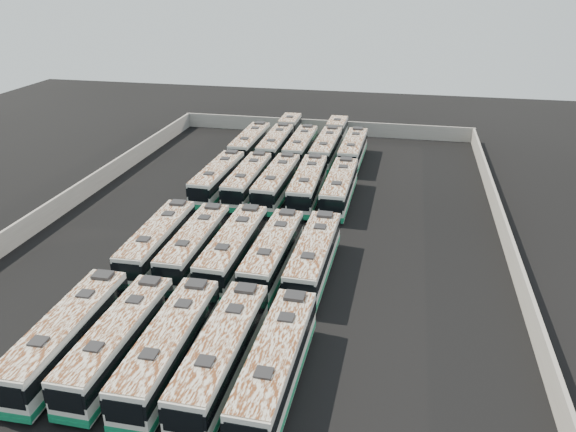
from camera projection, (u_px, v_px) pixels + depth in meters
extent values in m
plane|color=black|center=(269.00, 232.00, 55.32)|extent=(140.00, 140.00, 0.00)
cube|color=gray|center=(324.00, 127.00, 87.33)|extent=(45.20, 0.30, 2.20)
cube|color=gray|center=(508.00, 243.00, 50.64)|extent=(0.30, 73.20, 2.20)
cube|color=gray|center=(63.00, 203.00, 59.10)|extent=(0.30, 73.20, 2.20)
cube|color=beige|center=(67.00, 336.00, 36.71)|extent=(2.80, 12.46, 2.84)
cube|color=#11774E|center=(70.00, 349.00, 37.13)|extent=(2.85, 12.51, 0.43)
cube|color=black|center=(66.00, 330.00, 36.52)|extent=(2.86, 12.52, 0.95)
cube|color=black|center=(5.00, 397.00, 30.98)|extent=(2.28, 0.10, 1.50)
cube|color=#11774E|center=(11.00, 419.00, 31.62)|extent=(2.59, 0.14, 0.29)
cube|color=beige|center=(64.00, 317.00, 36.12)|extent=(2.75, 12.21, 0.07)
cube|color=black|center=(38.00, 341.00, 33.62)|extent=(1.00, 1.00, 0.14)
cube|color=black|center=(85.00, 294.00, 38.52)|extent=(1.00, 1.00, 0.14)
cube|color=black|center=(103.00, 275.00, 40.73)|extent=(1.36, 1.16, 0.27)
cylinder|color=black|center=(18.00, 390.00, 33.85)|extent=(0.31, 1.04, 1.03)
cylinder|color=black|center=(51.00, 395.00, 33.46)|extent=(0.31, 1.04, 1.03)
cylinder|color=black|center=(86.00, 316.00, 40.98)|extent=(0.31, 1.04, 1.03)
cylinder|color=black|center=(114.00, 320.00, 40.59)|extent=(0.31, 1.04, 1.03)
cube|color=beige|center=(118.00, 341.00, 36.28)|extent=(2.56, 12.07, 2.76)
cube|color=#11774E|center=(120.00, 354.00, 36.69)|extent=(2.61, 12.12, 0.42)
cube|color=black|center=(118.00, 335.00, 36.09)|extent=(2.62, 12.13, 0.92)
cube|color=black|center=(65.00, 402.00, 30.74)|extent=(2.21, 0.07, 1.46)
cube|color=#11774E|center=(69.00, 423.00, 31.36)|extent=(2.51, 0.11, 0.28)
cube|color=beige|center=(116.00, 323.00, 35.70)|extent=(2.51, 11.83, 0.07)
cube|color=black|center=(94.00, 347.00, 33.29)|extent=(0.96, 0.96, 0.14)
cube|color=black|center=(135.00, 299.00, 38.03)|extent=(0.96, 0.96, 0.14)
cube|color=black|center=(150.00, 281.00, 40.17)|extent=(1.31, 1.11, 0.26)
cylinder|color=black|center=(73.00, 394.00, 33.54)|extent=(0.29, 1.01, 1.01)
cylinder|color=black|center=(106.00, 399.00, 33.12)|extent=(0.29, 1.01, 1.01)
cylinder|color=black|center=(133.00, 321.00, 40.43)|extent=(0.29, 1.01, 1.01)
cylinder|color=black|center=(160.00, 325.00, 40.02)|extent=(0.29, 1.01, 1.01)
cube|color=beige|center=(169.00, 347.00, 35.59)|extent=(2.69, 12.41, 2.84)
cube|color=#11774E|center=(171.00, 361.00, 36.01)|extent=(2.75, 12.46, 0.43)
cube|color=black|center=(169.00, 341.00, 35.40)|extent=(2.76, 12.47, 0.95)
cube|color=black|center=(124.00, 413.00, 29.89)|extent=(2.27, 0.08, 1.50)
cube|color=beige|center=(167.00, 328.00, 35.00)|extent=(2.64, 12.16, 0.07)
cube|color=black|center=(149.00, 354.00, 32.52)|extent=(0.99, 0.99, 0.14)
cube|color=black|center=(183.00, 304.00, 37.40)|extent=(0.99, 0.99, 0.14)
cube|color=black|center=(196.00, 284.00, 39.60)|extent=(1.35, 1.15, 0.27)
cylinder|color=black|center=(127.00, 404.00, 32.76)|extent=(0.30, 1.03, 1.03)
cylinder|color=black|center=(163.00, 409.00, 32.35)|extent=(0.30, 1.03, 1.03)
cylinder|color=black|center=(178.00, 326.00, 39.86)|extent=(0.30, 1.03, 1.03)
cylinder|color=black|center=(208.00, 330.00, 39.46)|extent=(0.30, 1.03, 1.03)
cube|color=beige|center=(222.00, 354.00, 34.97)|extent=(2.78, 12.55, 2.87)
cube|color=#11774E|center=(223.00, 367.00, 35.40)|extent=(2.83, 12.60, 0.44)
cube|color=black|center=(222.00, 348.00, 34.78)|extent=(2.84, 12.61, 0.96)
cube|color=black|center=(183.00, 423.00, 29.24)|extent=(2.29, 0.09, 1.51)
cube|color=beige|center=(221.00, 334.00, 34.38)|extent=(2.72, 12.30, 0.07)
cube|color=black|center=(205.00, 361.00, 31.88)|extent=(1.00, 1.00, 0.15)
cube|color=black|center=(235.00, 309.00, 36.79)|extent=(1.00, 1.00, 0.15)
cube|color=black|center=(246.00, 288.00, 39.00)|extent=(1.37, 1.17, 0.27)
cylinder|color=black|center=(182.00, 412.00, 32.14)|extent=(0.31, 1.05, 1.04)
cylinder|color=black|center=(219.00, 418.00, 31.69)|extent=(0.31, 1.05, 1.04)
cylinder|color=black|center=(226.00, 331.00, 39.28)|extent=(0.31, 1.05, 1.04)
cylinder|color=black|center=(257.00, 336.00, 38.83)|extent=(0.31, 1.05, 1.04)
cube|color=beige|center=(276.00, 364.00, 34.06)|extent=(2.82, 12.57, 2.87)
cube|color=#11774E|center=(276.00, 378.00, 34.48)|extent=(2.87, 12.62, 0.44)
cube|color=black|center=(276.00, 358.00, 33.86)|extent=(2.88, 12.63, 0.96)
cube|color=beige|center=(276.00, 344.00, 33.46)|extent=(2.76, 12.32, 0.07)
cube|color=black|center=(264.00, 373.00, 30.96)|extent=(1.01, 1.01, 0.15)
cube|color=black|center=(286.00, 317.00, 35.87)|extent=(1.01, 1.01, 0.15)
cube|color=black|center=(295.00, 296.00, 38.09)|extent=(1.38, 1.17, 0.27)
cylinder|color=black|center=(239.00, 425.00, 31.23)|extent=(0.31, 1.05, 1.04)
cylinder|color=black|center=(278.00, 432.00, 30.78)|extent=(0.31, 1.05, 1.04)
cylinder|color=black|center=(275.00, 340.00, 38.38)|extent=(0.31, 1.05, 1.04)
cylinder|color=black|center=(307.00, 344.00, 37.92)|extent=(0.31, 1.05, 1.04)
cube|color=beige|center=(158.00, 241.00, 49.41)|extent=(2.80, 12.29, 2.80)
cube|color=#11774E|center=(159.00, 252.00, 49.82)|extent=(2.85, 12.34, 0.43)
cube|color=black|center=(157.00, 237.00, 49.22)|extent=(2.86, 12.35, 0.94)
cube|color=black|center=(126.00, 272.00, 43.76)|extent=(2.24, 0.11, 1.48)
cube|color=#11774E|center=(129.00, 289.00, 44.39)|extent=(2.55, 0.15, 0.29)
cube|color=beige|center=(156.00, 227.00, 48.82)|extent=(2.74, 12.04, 0.07)
cube|color=black|center=(143.00, 239.00, 46.37)|extent=(0.99, 0.99, 0.14)
cube|color=black|center=(168.00, 213.00, 51.20)|extent=(0.99, 0.99, 0.14)
cube|color=black|center=(178.00, 203.00, 53.38)|extent=(1.35, 1.15, 0.27)
cylinder|color=black|center=(128.00, 274.00, 46.58)|extent=(0.31, 1.03, 1.02)
cylinder|color=black|center=(153.00, 277.00, 46.21)|extent=(0.31, 1.03, 1.02)
cylinder|color=black|center=(165.00, 234.00, 53.62)|extent=(0.31, 1.03, 1.02)
cylinder|color=black|center=(186.00, 236.00, 53.24)|extent=(0.31, 1.03, 1.02)
cube|color=beige|center=(195.00, 245.00, 48.77)|extent=(2.57, 12.10, 2.77)
cube|color=#11774E|center=(196.00, 256.00, 49.18)|extent=(2.62, 12.16, 0.42)
cube|color=black|center=(195.00, 241.00, 48.59)|extent=(2.63, 12.17, 0.93)
cube|color=black|center=(167.00, 276.00, 43.21)|extent=(2.22, 0.07, 1.46)
cube|color=#11774E|center=(169.00, 294.00, 43.84)|extent=(2.52, 0.11, 0.28)
cube|color=beige|center=(194.00, 231.00, 48.20)|extent=(2.52, 11.86, 0.07)
cube|color=black|center=(182.00, 243.00, 45.78)|extent=(0.96, 0.96, 0.14)
cube|color=black|center=(204.00, 217.00, 50.54)|extent=(0.96, 0.96, 0.14)
cube|color=black|center=(213.00, 206.00, 52.68)|extent=(1.31, 1.11, 0.26)
cylinder|color=black|center=(167.00, 278.00, 46.01)|extent=(0.29, 1.01, 1.01)
cylinder|color=black|center=(192.00, 281.00, 45.61)|extent=(0.29, 1.01, 1.01)
cylinder|color=black|center=(199.00, 238.00, 52.94)|extent=(0.29, 1.01, 1.01)
cylinder|color=black|center=(221.00, 240.00, 52.54)|extent=(0.29, 1.01, 1.01)
cube|color=beige|center=(233.00, 249.00, 47.97)|extent=(2.80, 12.63, 2.89)
cube|color=#11774E|center=(234.00, 260.00, 48.40)|extent=(2.85, 12.68, 0.44)
cube|color=black|center=(233.00, 244.00, 47.77)|extent=(2.86, 12.69, 0.97)
cube|color=black|center=(207.00, 283.00, 42.20)|extent=(2.31, 0.09, 1.52)
cube|color=#11774E|center=(209.00, 301.00, 42.85)|extent=(2.63, 0.14, 0.29)
cube|color=beige|center=(233.00, 233.00, 47.37)|extent=(2.74, 12.38, 0.07)
cube|color=black|center=(222.00, 247.00, 44.86)|extent=(1.01, 1.01, 0.15)
cube|color=black|center=(242.00, 219.00, 49.80)|extent=(1.01, 1.01, 0.15)
cube|color=black|center=(250.00, 208.00, 52.02)|extent=(1.38, 1.17, 0.27)
cylinder|color=black|center=(205.00, 284.00, 45.12)|extent=(0.31, 1.05, 1.05)
cylinder|color=black|center=(232.00, 287.00, 44.67)|extent=(0.31, 1.05, 1.05)
cylinder|color=black|center=(236.00, 241.00, 52.31)|extent=(0.31, 1.05, 1.05)
cylinder|color=black|center=(259.00, 243.00, 51.86)|extent=(0.31, 1.05, 1.05)
cube|color=beige|center=(273.00, 254.00, 47.31)|extent=(2.85, 12.35, 2.82)
cube|color=#11774E|center=(273.00, 264.00, 47.72)|extent=(2.90, 12.40, 0.43)
cube|color=black|center=(273.00, 249.00, 47.12)|extent=(2.91, 12.41, 0.94)
cube|color=black|center=(252.00, 287.00, 41.69)|extent=(2.25, 0.11, 1.48)
cube|color=#11774E|center=(252.00, 305.00, 42.32)|extent=(2.56, 0.16, 0.29)
cube|color=beige|center=(273.00, 238.00, 46.72)|extent=(2.80, 12.10, 0.07)
cube|color=black|center=(264.00, 252.00, 44.28)|extent=(1.00, 1.00, 0.14)
cube|color=black|center=(281.00, 224.00, 49.08)|extent=(1.00, 1.00, 0.14)
cube|color=black|center=(287.00, 212.00, 51.25)|extent=(1.36, 1.16, 0.27)
cylinder|color=black|center=(247.00, 288.00, 44.55)|extent=(0.31, 1.03, 1.02)
cylinder|color=black|center=(274.00, 292.00, 44.09)|extent=(0.31, 1.03, 1.02)
cylinder|color=black|center=(272.00, 245.00, 51.54)|extent=(0.31, 1.03, 1.02)
cylinder|color=black|center=(296.00, 247.00, 51.08)|extent=(0.31, 1.03, 1.02)
cube|color=beige|center=(314.00, 257.00, 46.65)|extent=(2.81, 12.54, 2.86)
cube|color=#11774E|center=(314.00, 268.00, 47.07)|extent=(2.86, 12.59, 0.44)
cube|color=black|center=(314.00, 252.00, 46.45)|extent=(2.87, 12.60, 0.96)
cube|color=black|center=(298.00, 293.00, 40.92)|extent=(2.29, 0.10, 1.51)
cube|color=#11774E|center=(298.00, 311.00, 41.57)|extent=(2.60, 0.14, 0.29)
cube|color=beige|center=(314.00, 241.00, 46.05)|extent=(2.75, 12.29, 0.07)
cube|color=black|center=(308.00, 256.00, 43.56)|extent=(1.01, 1.01, 0.15)
cube|color=black|center=(320.00, 226.00, 48.46)|extent=(1.01, 1.01, 0.15)
cube|color=black|center=(325.00, 215.00, 50.66)|extent=(1.37, 1.17, 0.27)
cylinder|color=black|center=(290.00, 294.00, 43.83)|extent=(0.31, 1.05, 1.04)
cylinder|color=black|center=(318.00, 297.00, 43.37)|extent=(0.31, 1.05, 1.04)
cylinder|color=black|center=(310.00, 248.00, 50.95)|extent=(0.31, 1.05, 1.04)
cylinder|color=black|center=(334.00, 251.00, 50.50)|extent=(0.31, 1.05, 1.04)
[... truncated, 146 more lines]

